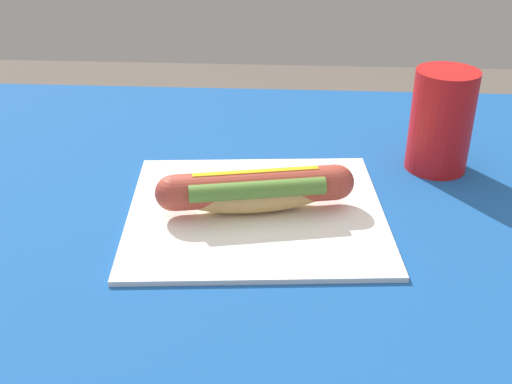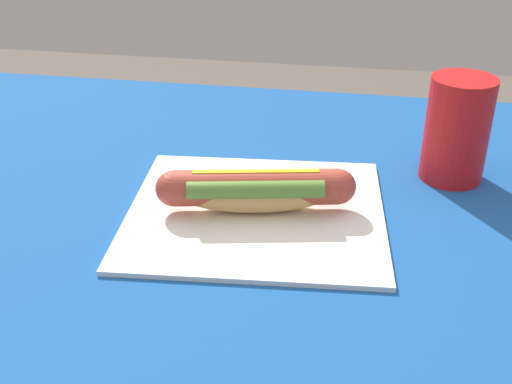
% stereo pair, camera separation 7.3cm
% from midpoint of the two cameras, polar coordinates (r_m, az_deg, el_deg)
% --- Properties ---
extents(dining_table, '(1.18, 0.91, 0.76)m').
position_cam_midpoint_polar(dining_table, '(0.81, -4.69, -10.71)').
color(dining_table, brown).
rests_on(dining_table, ground).
extents(paper_wrapper, '(0.32, 0.30, 0.01)m').
position_cam_midpoint_polar(paper_wrapper, '(0.75, -2.81, -1.90)').
color(paper_wrapper, white).
rests_on(paper_wrapper, dining_table).
extents(hot_dog, '(0.23, 0.08, 0.05)m').
position_cam_midpoint_polar(hot_dog, '(0.73, -2.86, 0.16)').
color(hot_dog, tan).
rests_on(hot_dog, paper_wrapper).
extents(drinking_cup, '(0.08, 0.08, 0.13)m').
position_cam_midpoint_polar(drinking_cup, '(0.85, 13.90, 6.14)').
color(drinking_cup, red).
rests_on(drinking_cup, dining_table).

